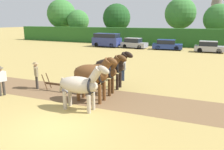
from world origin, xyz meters
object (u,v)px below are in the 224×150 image
tree_left (78,21)px  plow (58,86)px  draft_horse_trail_right (111,66)px  tree_far_left (62,14)px  parked_car_left (134,43)px  draft_horse_trail_left (103,71)px  parked_van (107,40)px  draft_horse_lead_right (93,74)px  church_spire (217,0)px  tree_center_right (218,19)px  farmer_onlooker_left (1,79)px  farmer_at_plow (36,73)px  farmer_beside_team (123,67)px  tree_center_left (117,18)px  tree_center (180,13)px  draft_horse_lead_left (81,85)px  parked_car_center (209,47)px  parked_car_center_left (167,45)px

tree_left → plow: tree_left is taller
tree_left → draft_horse_trail_right: tree_left is taller
tree_far_left → parked_car_left: 24.50m
draft_horse_trail_left → parked_van: bearing=112.5°
draft_horse_lead_right → plow: draft_horse_lead_right is taller
draft_horse_trail_left → church_spire: bearing=81.5°
tree_center_right → farmer_onlooker_left: 36.89m
draft_horse_trail_right → farmer_onlooker_left: bearing=-144.3°
draft_horse_trail_left → farmer_at_plow: draft_horse_trail_left is taller
plow → parked_van: size_ratio=0.37×
tree_far_left → parked_car_left: (21.72, -10.17, -4.97)m
farmer_beside_team → tree_center_left: bearing=53.8°
tree_center → farmer_at_plow: tree_center is taller
draft_horse_lead_left → tree_far_left: bearing=125.2°
farmer_at_plow → parked_car_center: bearing=16.8°
church_spire → farmer_onlooker_left: church_spire is taller
draft_horse_lead_right → parked_car_center_left: bearing=88.5°
tree_left → parked_car_left: size_ratio=1.57×
church_spire → parked_car_left: bearing=-106.7°
church_spire → farmer_onlooker_left: size_ratio=10.94×
tree_far_left → farmer_at_plow: size_ratio=5.31×
tree_center_left → parked_car_center: size_ratio=1.98×
parked_van → parked_car_left: size_ratio=1.15×
draft_horse_trail_left → parked_car_center_left: draft_horse_trail_left is taller
farmer_at_plow → draft_horse_lead_right: bearing=-56.1°
tree_center → draft_horse_trail_left: bearing=-88.6°
tree_center → plow: size_ratio=4.67×
tree_center → draft_horse_lead_right: 34.64m
draft_horse_trail_right → farmer_beside_team: size_ratio=1.59×
church_spire → parked_car_left: church_spire is taller
draft_horse_trail_right → farmer_at_plow: draft_horse_trail_right is taller
tree_left → tree_center: tree_center is taller
church_spire → farmer_at_plow: church_spire is taller
tree_left → farmer_beside_team: (22.65, -28.33, -3.20)m
church_spire → parked_car_center: size_ratio=4.85×
farmer_at_plow → draft_horse_lead_left: bearing=-71.7°
draft_horse_lead_left → parked_car_center: bearing=75.2°
church_spire → farmer_onlooker_left: bearing=-99.4°
draft_horse_trail_right → parked_car_left: size_ratio=0.63×
parked_car_center_left → tree_center_left: bearing=135.8°
parked_car_left → draft_horse_lead_right: bearing=-68.9°
plow → farmer_onlooker_left: size_ratio=1.06×
tree_center_left → tree_center: tree_center is taller
tree_left → draft_horse_trail_right: (22.65, -30.25, -2.77)m
church_spire → parked_van: (-15.50, -36.36, -8.67)m
parked_car_center → draft_horse_trail_left: bearing=-104.7°
tree_far_left → draft_horse_lead_left: tree_far_left is taller
draft_horse_lead_right → farmer_at_plow: 4.38m
draft_horse_lead_right → parked_car_left: size_ratio=0.62×
tree_far_left → parked_van: size_ratio=1.87×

